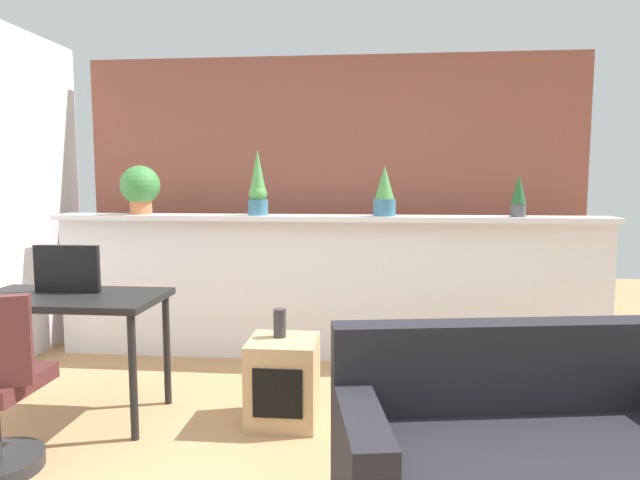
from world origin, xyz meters
The scene contains 12 objects.
divider_wall centered at (0.00, 2.00, 0.56)m, with size 4.34×0.16×1.12m, color silver.
plant_shelf centered at (0.00, 1.96, 1.14)m, with size 4.34×0.31×0.04m, color silver.
brick_wall_behind centered at (0.00, 2.60, 1.25)m, with size 4.34×0.10×2.50m, color brown.
potted_plant_0 centered at (-1.50, 1.99, 1.37)m, with size 0.32×0.32×0.39m.
potted_plant_1 centered at (-0.53, 1.94, 1.38)m, with size 0.16×0.16×0.52m.
potted_plant_2 centered at (0.45, 1.94, 1.34)m, with size 0.17×0.17×0.39m.
potted_plant_3 centered at (1.45, 1.93, 1.32)m, with size 0.11×0.11×0.32m.
desk centered at (-1.43, 0.74, 0.67)m, with size 1.10×0.60×0.75m.
tv_monitor centered at (-1.47, 0.82, 0.89)m, with size 0.40×0.04×0.29m, color black.
side_cube_shelf centered at (-0.15, 0.79, 0.25)m, with size 0.40×0.41×0.50m.
vase_on_shelf centered at (-0.18, 0.85, 0.58)m, with size 0.08×0.08×0.17m, color #2D2D33.
couch centered at (1.01, -0.09, 0.28)m, with size 1.66×1.01×0.80m.
Camera 1 is at (0.37, -2.32, 1.43)m, focal length 31.03 mm.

